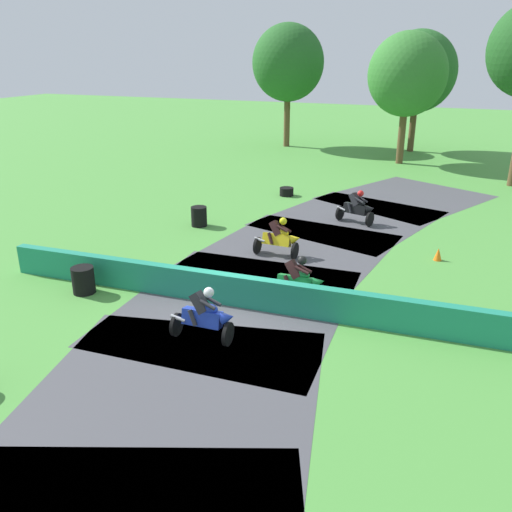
# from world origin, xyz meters

# --- Properties ---
(ground_plane) EXTENTS (120.00, 120.00, 0.00)m
(ground_plane) POSITION_xyz_m (0.00, 0.00, 0.00)
(ground_plane) COLOR #4C933D
(track_asphalt) EXTENTS (11.54, 36.57, 0.01)m
(track_asphalt) POSITION_xyz_m (1.58, 0.06, 0.00)
(track_asphalt) COLOR #47474C
(track_asphalt) RESTS_ON ground
(safety_barrier) EXTENTS (24.29, 1.17, 0.90)m
(safety_barrier) POSITION_xyz_m (4.75, 0.17, 0.45)
(safety_barrier) COLOR #1E8466
(safety_barrier) RESTS_ON ground
(motorcycle_lead_black) EXTENTS (1.71, 1.09, 1.42)m
(motorcycle_lead_black) POSITION_xyz_m (1.61, 8.90, 0.66)
(motorcycle_lead_black) COLOR black
(motorcycle_lead_black) RESTS_ON ground
(motorcycle_chase_yellow) EXTENTS (1.69, 0.87, 1.43)m
(motorcycle_chase_yellow) POSITION_xyz_m (-0.14, 4.16, 0.63)
(motorcycle_chase_yellow) COLOR black
(motorcycle_chase_yellow) RESTS_ON ground
(motorcycle_trailing_green) EXTENTS (1.68, 0.81, 1.43)m
(motorcycle_trailing_green) POSITION_xyz_m (1.58, 0.83, 0.64)
(motorcycle_trailing_green) COLOR black
(motorcycle_trailing_green) RESTS_ON ground
(motorcycle_fourth_blue) EXTENTS (1.68, 0.74, 1.43)m
(motorcycle_fourth_blue) POSITION_xyz_m (0.11, -2.05, 0.66)
(motorcycle_fourth_blue) COLOR black
(motorcycle_fourth_blue) RESTS_ON ground
(tire_stack_near) EXTENTS (0.68, 0.68, 0.40)m
(tire_stack_near) POSITION_xyz_m (-2.52, 12.09, 0.20)
(tire_stack_near) COLOR black
(tire_stack_near) RESTS_ON ground
(tire_stack_mid_a) EXTENTS (0.64, 0.64, 0.80)m
(tire_stack_mid_a) POSITION_xyz_m (-4.29, 6.15, 0.40)
(tire_stack_mid_a) COLOR black
(tire_stack_mid_a) RESTS_ON ground
(tire_stack_mid_b) EXTENTS (0.66, 0.66, 0.80)m
(tire_stack_mid_b) POSITION_xyz_m (-4.48, -0.89, 0.40)
(tire_stack_mid_b) COLOR black
(tire_stack_mid_b) RESTS_ON ground
(traffic_cone) EXTENTS (0.28, 0.28, 0.44)m
(traffic_cone) POSITION_xyz_m (5.07, 5.71, 0.22)
(traffic_cone) COLOR orange
(traffic_cone) RESTS_ON ground
(tree_far_left) EXTENTS (4.71, 4.71, 7.83)m
(tree_far_left) POSITION_xyz_m (1.53, 22.43, 5.33)
(tree_far_left) COLOR brown
(tree_far_left) RESTS_ON ground
(tree_far_right) EXTENTS (5.08, 5.08, 8.54)m
(tree_far_right) POSITION_xyz_m (-7.17, 25.92, 5.85)
(tree_far_right) COLOR brown
(tree_far_right) RESTS_ON ground
(tree_mid_rise) EXTENTS (5.12, 5.12, 8.05)m
(tree_mid_rise) POSITION_xyz_m (1.66, 27.16, 5.34)
(tree_mid_rise) COLOR brown
(tree_mid_rise) RESTS_ON ground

